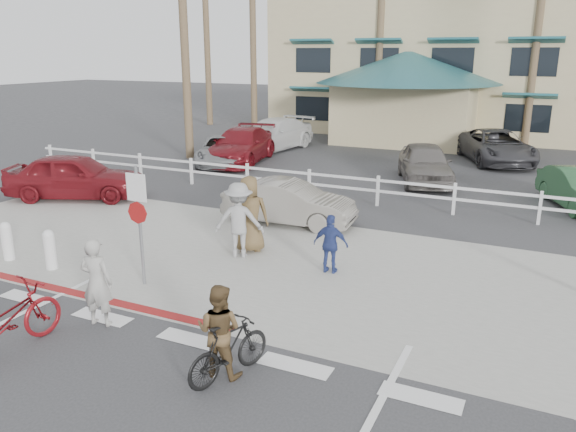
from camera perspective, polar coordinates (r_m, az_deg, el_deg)
The scene contains 30 objects.
ground at distance 9.72m, azimuth -11.93°, elevation -13.77°, with size 140.00×140.00×0.00m, color #333335.
bike_path at distance 8.49m, azimuth -20.50°, elevation -19.41°, with size 12.00×16.00×0.01m, color #333335.
sidewalk_plaza at distance 13.19m, azimuth -0.13°, elevation -5.03°, with size 22.00×7.00×0.01m, color gray.
cross_street at distance 16.69m, azimuth 5.76°, elevation -0.46°, with size 40.00×5.00×0.01m, color #333335.
parking_lot at distance 25.60m, azimuth 12.98°, elevation 5.14°, with size 50.00×16.00×0.01m, color #333335.
curb_red at distance 12.33m, azimuth -19.85°, elevation -7.61°, with size 7.00×0.25×0.02m, color maroon.
rail_fence at distance 18.26m, azimuth 9.41°, elevation 2.49°, with size 29.40×0.16×1.00m, color silver, non-canonical shape.
building at distance 37.74m, azimuth 21.21°, elevation 16.62°, with size 28.00×16.00×11.30m, color #C8B789, non-canonical shape.
sign_post at distance 12.07m, azimuth -14.84°, elevation -0.39°, with size 0.50×0.10×2.90m, color gray, non-canonical shape.
bollard_0 at distance 13.93m, azimuth -23.02°, elevation -3.15°, with size 0.26×0.26×0.95m, color silver, non-canonical shape.
bollard_1 at distance 14.97m, azimuth -26.63°, elevation -2.29°, with size 0.26×0.26×0.95m, color silver, non-canonical shape.
palm_0 at distance 39.00m, azimuth -8.37°, elevation 20.19°, with size 4.00×4.00×15.00m, color #153819, non-canonical shape.
palm_1 at distance 36.03m, azimuth -3.60°, elevation 19.05°, with size 4.00×4.00×13.00m, color #153819, non-canonical shape.
palm_3 at distance 32.99m, azimuth 9.46°, elevation 19.99°, with size 4.00×4.00×14.00m, color #153819, non-canonical shape.
palm_5 at distance 31.66m, azimuth 24.20°, elevation 18.10°, with size 4.00×4.00×13.00m, color #153819, non-canonical shape.
palm_10 at distance 26.46m, azimuth -10.57°, elevation 18.70°, with size 4.00×4.00×12.00m, color #153819, non-canonical shape.
bike_red at distance 10.46m, azimuth -26.97°, elevation -9.58°, with size 0.74×2.13×1.12m, color maroon.
rider_red at distance 10.72m, azimuth -18.85°, elevation -6.38°, with size 0.61×0.40×1.67m, color #9F9D96.
bike_black at distance 8.81m, azimuth -6.03°, elevation -13.35°, with size 0.44×1.56×0.94m, color black.
rider_black at distance 8.77m, azimuth -7.02°, elevation -11.47°, with size 0.72×0.56×1.49m, color brown.
pedestrian_a at distance 13.54m, azimuth -5.00°, elevation -0.42°, with size 1.19×0.68×1.84m, color gray.
pedestrian_child at distance 12.58m, azimuth 4.37°, elevation -2.88°, with size 0.80×0.33×1.36m, color navy.
pedestrian_b at distance 13.87m, azimuth -3.91°, elevation 0.19°, with size 0.94×0.61×1.92m, color brown.
car_white_sedan at distance 16.17m, azimuth 0.11°, elevation 1.37°, with size 1.33×3.81×1.26m, color gray.
car_red_compact at distance 20.29m, azimuth -20.82°, elevation 3.81°, with size 1.82×4.53×1.54m, color maroon.
lot_car_0 at distance 25.06m, azimuth -6.60°, elevation 6.66°, with size 2.07×4.49×1.25m, color gray.
lot_car_1 at distance 25.37m, azimuth -4.84°, elevation 7.13°, with size 2.12×5.22×1.51m, color maroon.
lot_car_2 at distance 21.92m, azimuth 13.75°, elevation 5.23°, with size 1.76×4.38×1.49m, color #635E5A.
lot_car_4 at distance 28.63m, azimuth -1.58°, elevation 8.27°, with size 2.16×5.32×1.54m, color silver.
lot_car_5 at distance 26.95m, azimuth 20.40°, elevation 6.65°, with size 2.41×5.22×1.45m, color #39383C.
Camera 1 is at (5.26, -6.59, 4.83)m, focal length 35.00 mm.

